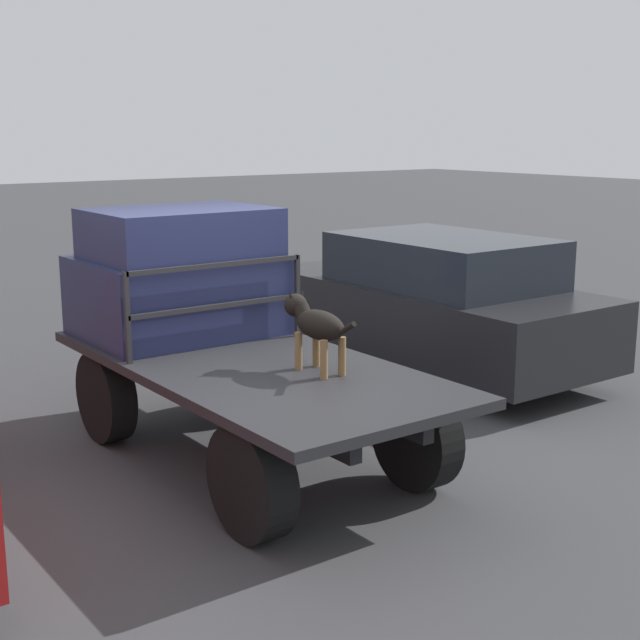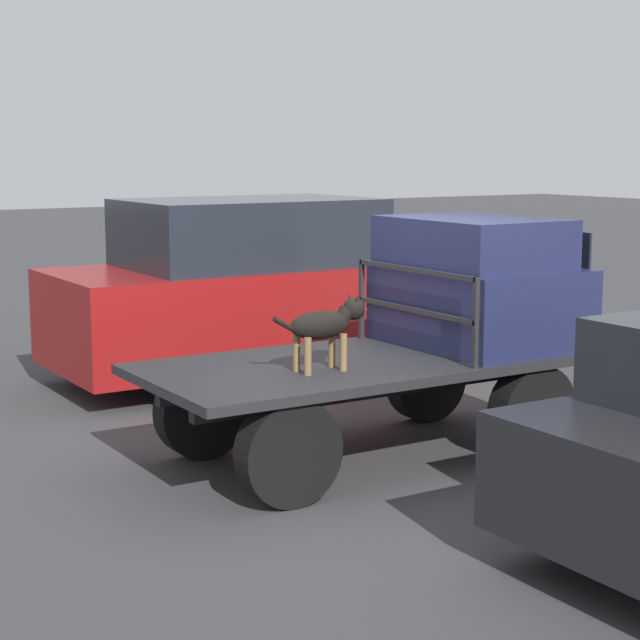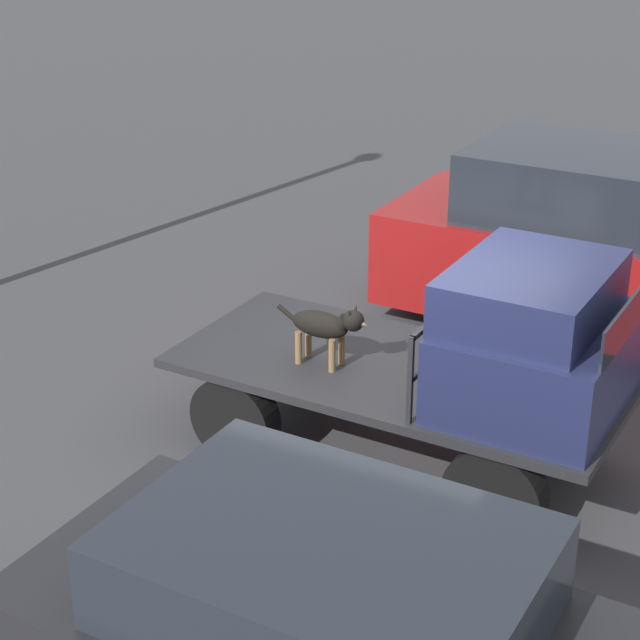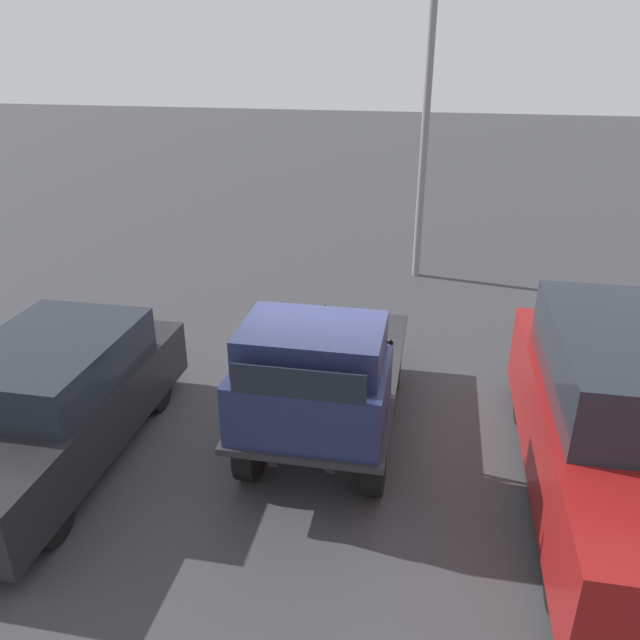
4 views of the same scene
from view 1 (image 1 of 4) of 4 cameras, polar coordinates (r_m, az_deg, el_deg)
ground_plane at (r=7.57m, az=-4.44°, el=-9.03°), size 80.00×80.00×0.00m
flatbed_truck at (r=7.37m, az=-4.52°, el=-4.54°), size 3.92×1.81×0.88m
truck_cab at (r=8.22m, az=-9.07°, el=2.86°), size 1.35×1.69×1.16m
truck_headboard at (r=7.61m, az=-6.59°, el=1.78°), size 0.04×1.69×0.75m
dog at (r=6.90m, az=-0.35°, el=-0.24°), size 0.89×0.23×0.61m
parked_sedan at (r=10.29m, az=7.20°, el=1.16°), size 4.25×1.83×1.56m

